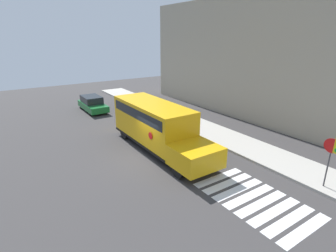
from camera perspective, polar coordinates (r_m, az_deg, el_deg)
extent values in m
plane|color=#3A3838|center=(16.72, -4.32, -6.98)|extent=(60.00, 60.00, 0.00)
cube|color=#B2ADA3|center=(20.37, 11.79, -2.21)|extent=(44.00, 3.00, 0.15)
cube|color=#9E937F|center=(24.24, 23.88, 12.82)|extent=(32.00, 4.00, 10.71)
cube|color=white|center=(14.81, 10.92, -10.95)|extent=(0.50, 3.20, 0.01)
cube|color=white|center=(14.39, 12.89, -12.04)|extent=(0.50, 3.20, 0.01)
cube|color=white|center=(14.00, 15.00, -13.18)|extent=(0.50, 3.20, 0.01)
cube|color=white|center=(13.64, 17.24, -14.36)|extent=(0.50, 3.20, 0.01)
cube|color=white|center=(13.30, 19.63, -15.58)|extent=(0.50, 3.20, 0.01)
cube|color=white|center=(12.99, 22.17, -16.83)|extent=(0.50, 3.20, 0.01)
cube|color=white|center=(12.72, 24.85, -18.11)|extent=(0.50, 3.20, 0.01)
cube|color=white|center=(12.47, 27.70, -19.40)|extent=(0.50, 3.20, 0.01)
cube|color=#EAA80F|center=(17.92, -3.38, 0.93)|extent=(7.01, 2.50, 2.62)
cube|color=#EAA80F|center=(14.63, 6.02, -6.52)|extent=(2.32, 2.50, 1.17)
cube|color=black|center=(18.34, -3.31, -2.72)|extent=(7.01, 2.54, 0.16)
cube|color=black|center=(17.70, -3.43, 3.27)|extent=(6.45, 2.53, 0.64)
cylinder|color=red|center=(15.79, -3.87, -2.14)|extent=(0.44, 0.02, 0.44)
cylinder|color=black|center=(15.59, 8.78, -7.14)|extent=(1.00, 0.30, 1.00)
cylinder|color=black|center=(14.36, 2.28, -9.33)|extent=(1.00, 0.30, 1.00)
cylinder|color=black|center=(20.73, -3.97, -0.21)|extent=(1.00, 0.30, 1.00)
cylinder|color=black|center=(19.82, -9.39, -1.35)|extent=(1.00, 0.30, 1.00)
cube|color=#196B2D|center=(27.98, -16.02, 4.22)|extent=(4.56, 1.79, 0.60)
cube|color=#1E2328|center=(28.08, -16.31, 5.59)|extent=(2.55, 1.65, 0.68)
cylinder|color=black|center=(26.88, -13.40, 3.42)|extent=(0.64, 0.22, 0.64)
cylinder|color=black|center=(26.42, -16.54, 2.87)|extent=(0.64, 0.22, 0.64)
cylinder|color=black|center=(29.64, -15.48, 4.68)|extent=(0.64, 0.22, 0.64)
cylinder|color=black|center=(29.22, -18.36, 4.20)|extent=(0.64, 0.22, 0.64)
cylinder|color=#38383A|center=(15.21, 31.37, -7.68)|extent=(0.07, 0.07, 2.40)
cylinder|color=red|center=(14.74, 32.06, -3.67)|extent=(0.73, 0.03, 0.73)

